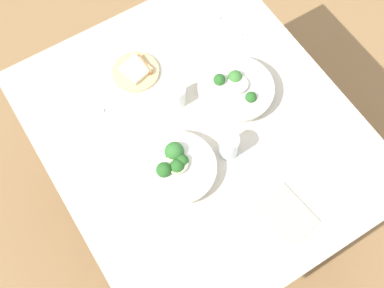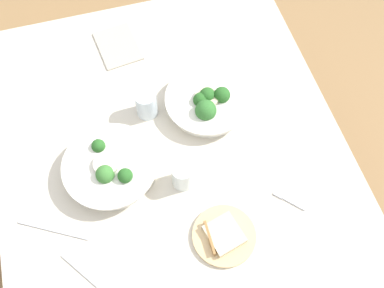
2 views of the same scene
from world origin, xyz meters
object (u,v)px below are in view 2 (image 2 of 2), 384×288
at_px(fork_by_far_bowl, 288,200).
at_px(table_knife_right, 53,230).
at_px(table_knife_left, 87,276).
at_px(broccoli_bowl_near, 110,168).
at_px(napkin_folded_upper, 118,46).
at_px(broccoli_bowl_far, 207,102).
at_px(water_glass_side, 183,175).
at_px(water_glass_center, 146,104).
at_px(bread_side_plate, 224,235).

height_order(fork_by_far_bowl, table_knife_right, same).
height_order(fork_by_far_bowl, table_knife_left, same).
relative_size(broccoli_bowl_near, napkin_folded_upper, 1.55).
height_order(broccoli_bowl_far, water_glass_side, same).
distance_m(table_knife_right, napkin_folded_upper, 0.68).
height_order(table_knife_right, napkin_folded_upper, napkin_folded_upper).
height_order(broccoli_bowl_near, water_glass_side, water_glass_side).
xyz_separation_m(broccoli_bowl_near, table_knife_right, (0.13, -0.19, -0.03)).
bearing_deg(broccoli_bowl_far, fork_by_far_bowl, 19.51).
distance_m(water_glass_center, water_glass_side, 0.27).
bearing_deg(water_glass_center, broccoli_bowl_near, -40.06).
relative_size(water_glass_side, napkin_folded_upper, 0.49).
distance_m(broccoli_bowl_far, bread_side_plate, 0.43).
distance_m(broccoli_bowl_far, napkin_folded_upper, 0.40).
relative_size(broccoli_bowl_far, table_knife_left, 1.47).
bearing_deg(water_glass_side, napkin_folded_upper, -171.36).
bearing_deg(table_knife_left, water_glass_side, 85.17).
bearing_deg(fork_by_far_bowl, water_glass_center, -4.08).
bearing_deg(water_glass_side, bread_side_plate, 18.67).
bearing_deg(broccoli_bowl_near, fork_by_far_bowl, 64.41).
xyz_separation_m(broccoli_bowl_far, table_knife_left, (0.43, -0.46, -0.03)).
height_order(broccoli_bowl_near, water_glass_center, water_glass_center).
relative_size(table_knife_left, table_knife_right, 0.88).
bearing_deg(broccoli_bowl_near, water_glass_side, 66.39).
bearing_deg(broccoli_bowl_far, water_glass_center, -100.18).
bearing_deg(fork_by_far_bowl, table_knife_right, 39.34).
xyz_separation_m(broccoli_bowl_near, water_glass_side, (0.09, 0.20, 0.01)).
height_order(broccoli_bowl_near, table_knife_left, broccoli_bowl_near).
xyz_separation_m(water_glass_center, water_glass_side, (0.27, 0.05, -0.00)).
distance_m(broccoli_bowl_near, table_knife_left, 0.31).
height_order(broccoli_bowl_far, table_knife_left, broccoli_bowl_far).
distance_m(water_glass_center, napkin_folded_upper, 0.30).
relative_size(fork_by_far_bowl, table_knife_left, 0.44).
xyz_separation_m(water_glass_side, table_knife_right, (0.04, -0.39, -0.04)).
bearing_deg(broccoli_bowl_near, napkin_folded_upper, 166.69).
bearing_deg(broccoli_bowl_near, bread_side_plate, 43.32).
bearing_deg(table_knife_left, bread_side_plate, 54.31).
xyz_separation_m(broccoli_bowl_far, bread_side_plate, (0.42, -0.08, -0.02)).
bearing_deg(broccoli_bowl_far, broccoli_bowl_near, -66.87).
height_order(bread_side_plate, table_knife_right, bread_side_plate).
xyz_separation_m(water_glass_side, napkin_folded_upper, (-0.56, -0.09, -0.04)).
height_order(broccoli_bowl_near, fork_by_far_bowl, broccoli_bowl_near).
relative_size(broccoli_bowl_near, water_glass_center, 2.92).
bearing_deg(bread_side_plate, water_glass_center, -166.40).
xyz_separation_m(bread_side_plate, water_glass_center, (-0.46, -0.11, 0.04)).
distance_m(bread_side_plate, table_knife_left, 0.39).
distance_m(bread_side_plate, table_knife_right, 0.48).
distance_m(bread_side_plate, water_glass_center, 0.47).
relative_size(broccoli_bowl_near, water_glass_side, 3.14).
relative_size(broccoli_bowl_far, broccoli_bowl_near, 0.97).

